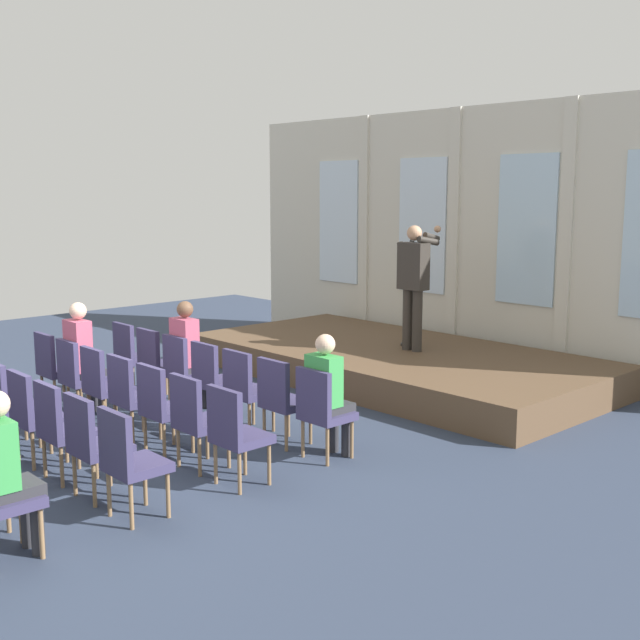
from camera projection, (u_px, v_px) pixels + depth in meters
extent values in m
plane|color=#2D384C|center=(61.00, 457.00, 8.03)|extent=(17.89, 17.89, 0.00)
cube|color=beige|center=(474.00, 236.00, 12.35)|extent=(9.82, 0.10, 3.95)
cube|color=silver|center=(339.00, 222.00, 14.41)|extent=(0.97, 0.04, 2.19)
cube|color=beige|center=(364.00, 230.00, 13.98)|extent=(0.20, 0.08, 3.95)
cube|color=silver|center=(422.00, 226.00, 13.00)|extent=(0.97, 0.04, 2.19)
cube|color=beige|center=(453.00, 235.00, 12.56)|extent=(0.20, 0.08, 3.95)
cube|color=silver|center=(527.00, 230.00, 11.58)|extent=(0.97, 0.04, 2.19)
cube|color=beige|center=(566.00, 241.00, 11.15)|extent=(0.20, 0.08, 3.95)
cube|color=brown|center=(395.00, 363.00, 11.43)|extent=(6.02, 2.99, 0.43)
cylinder|color=#332D28|center=(407.00, 319.00, 11.24)|extent=(0.14, 0.14, 0.87)
cylinder|color=#332D28|center=(417.00, 321.00, 11.11)|extent=(0.14, 0.14, 0.87)
cube|color=#332D28|center=(413.00, 266.00, 11.05)|extent=(0.42, 0.22, 0.65)
cube|color=#26663F|center=(419.00, 260.00, 11.12)|extent=(0.06, 0.01, 0.39)
sphere|color=tan|center=(414.00, 233.00, 10.98)|extent=(0.21, 0.21, 0.21)
cylinder|color=#332D28|center=(404.00, 257.00, 11.26)|extent=(0.09, 0.28, 0.45)
cylinder|color=#332D28|center=(428.00, 241.00, 10.97)|extent=(0.15, 0.36, 0.15)
cylinder|color=#332D28|center=(431.00, 237.00, 11.09)|extent=(0.11, 0.34, 0.15)
sphere|color=tan|center=(438.00, 229.00, 11.33)|extent=(0.10, 0.10, 0.10)
cylinder|color=black|center=(410.00, 344.00, 11.61)|extent=(0.28, 0.28, 0.03)
cylinder|color=black|center=(411.00, 294.00, 11.49)|extent=(0.02, 0.02, 1.45)
sphere|color=#262626|center=(412.00, 241.00, 11.36)|extent=(0.07, 0.07, 0.07)
cylinder|color=olive|center=(156.00, 377.00, 10.64)|extent=(0.04, 0.04, 0.40)
cylinder|color=olive|center=(142.00, 372.00, 10.90)|extent=(0.04, 0.04, 0.40)
cylinder|color=olive|center=(133.00, 381.00, 10.41)|extent=(0.04, 0.04, 0.40)
cylinder|color=olive|center=(120.00, 376.00, 10.67)|extent=(0.04, 0.04, 0.40)
cube|color=#383356|center=(137.00, 359.00, 10.62)|extent=(0.46, 0.44, 0.08)
cube|color=#383356|center=(124.00, 341.00, 10.45)|extent=(0.46, 0.06, 0.46)
cylinder|color=olive|center=(181.00, 385.00, 10.20)|extent=(0.04, 0.04, 0.40)
cylinder|color=olive|center=(166.00, 380.00, 10.46)|extent=(0.04, 0.04, 0.40)
cylinder|color=olive|center=(158.00, 389.00, 9.97)|extent=(0.04, 0.04, 0.40)
cylinder|color=olive|center=(144.00, 384.00, 10.23)|extent=(0.04, 0.04, 0.40)
cube|color=#383356|center=(162.00, 366.00, 10.17)|extent=(0.46, 0.44, 0.08)
cube|color=#383356|center=(148.00, 348.00, 10.00)|extent=(0.46, 0.06, 0.46)
cylinder|color=olive|center=(209.00, 394.00, 9.75)|extent=(0.04, 0.04, 0.40)
cylinder|color=olive|center=(193.00, 388.00, 10.01)|extent=(0.04, 0.04, 0.40)
cylinder|color=olive|center=(186.00, 398.00, 9.53)|extent=(0.04, 0.04, 0.40)
cylinder|color=olive|center=(170.00, 393.00, 9.78)|extent=(0.04, 0.04, 0.40)
cube|color=#383356|center=(189.00, 374.00, 9.73)|extent=(0.46, 0.44, 0.08)
cube|color=#383356|center=(175.00, 355.00, 9.56)|extent=(0.46, 0.06, 0.46)
cylinder|color=#2D2D33|center=(197.00, 388.00, 9.95)|extent=(0.10, 0.10, 0.44)
cylinder|color=#2D2D33|center=(206.00, 391.00, 9.82)|extent=(0.10, 0.10, 0.44)
cube|color=#2D2D33|center=(193.00, 369.00, 9.76)|extent=(0.34, 0.36, 0.12)
cube|color=#B24C66|center=(185.00, 342.00, 9.63)|extent=(0.36, 0.20, 0.58)
sphere|color=brown|center=(185.00, 309.00, 9.58)|extent=(0.20, 0.20, 0.20)
cylinder|color=olive|center=(240.00, 403.00, 9.31)|extent=(0.04, 0.04, 0.40)
cylinder|color=olive|center=(222.00, 398.00, 9.57)|extent=(0.04, 0.04, 0.40)
cylinder|color=olive|center=(216.00, 409.00, 9.08)|extent=(0.04, 0.04, 0.40)
cylinder|color=olive|center=(198.00, 403.00, 9.34)|extent=(0.04, 0.04, 0.40)
cube|color=#383356|center=(219.00, 383.00, 9.29)|extent=(0.46, 0.44, 0.08)
cube|color=#383356|center=(205.00, 363.00, 9.11)|extent=(0.46, 0.06, 0.46)
cylinder|color=olive|center=(273.00, 414.00, 8.87)|extent=(0.04, 0.04, 0.40)
cylinder|color=olive|center=(253.00, 408.00, 9.12)|extent=(0.04, 0.04, 0.40)
cylinder|color=olive|center=(249.00, 420.00, 8.64)|extent=(0.04, 0.04, 0.40)
cylinder|color=olive|center=(230.00, 413.00, 8.90)|extent=(0.04, 0.04, 0.40)
cube|color=#383356|center=(251.00, 393.00, 8.84)|extent=(0.46, 0.44, 0.08)
cube|color=#383356|center=(237.00, 372.00, 8.67)|extent=(0.46, 0.06, 0.46)
cylinder|color=olive|center=(311.00, 426.00, 8.42)|extent=(0.04, 0.04, 0.40)
cylinder|color=olive|center=(288.00, 419.00, 8.68)|extent=(0.04, 0.04, 0.40)
cylinder|color=olive|center=(286.00, 432.00, 8.19)|extent=(0.04, 0.04, 0.40)
cylinder|color=olive|center=(264.00, 425.00, 8.45)|extent=(0.04, 0.04, 0.40)
cube|color=#383356|center=(287.00, 404.00, 8.40)|extent=(0.46, 0.44, 0.08)
cube|color=#383356|center=(273.00, 382.00, 8.22)|extent=(0.46, 0.06, 0.46)
cylinder|color=olive|center=(352.00, 439.00, 7.98)|extent=(0.04, 0.04, 0.40)
cylinder|color=olive|center=(327.00, 431.00, 8.24)|extent=(0.04, 0.04, 0.40)
cylinder|color=olive|center=(327.00, 446.00, 7.75)|extent=(0.04, 0.04, 0.40)
cylinder|color=olive|center=(303.00, 438.00, 8.01)|extent=(0.04, 0.04, 0.40)
cube|color=#383356|center=(327.00, 416.00, 7.95)|extent=(0.46, 0.44, 0.08)
cube|color=#383356|center=(313.00, 393.00, 7.78)|extent=(0.46, 0.06, 0.46)
cylinder|color=#2D2D33|center=(334.00, 431.00, 8.17)|extent=(0.10, 0.10, 0.44)
cylinder|color=#2D2D33|center=(346.00, 435.00, 8.04)|extent=(0.10, 0.10, 0.44)
cube|color=#2D2D33|center=(332.00, 409.00, 7.98)|extent=(0.34, 0.36, 0.12)
cube|color=green|center=(324.00, 380.00, 7.86)|extent=(0.36, 0.20, 0.51)
sphere|color=beige|center=(325.00, 344.00, 7.81)|extent=(0.20, 0.20, 0.20)
cylinder|color=olive|center=(81.00, 390.00, 9.92)|extent=(0.04, 0.04, 0.40)
cylinder|color=olive|center=(68.00, 385.00, 10.18)|extent=(0.04, 0.04, 0.40)
cylinder|color=olive|center=(55.00, 395.00, 9.69)|extent=(0.04, 0.04, 0.40)
cylinder|color=olive|center=(42.00, 390.00, 9.95)|extent=(0.04, 0.04, 0.40)
cube|color=#383356|center=(61.00, 371.00, 9.89)|extent=(0.46, 0.44, 0.08)
cube|color=#383356|center=(45.00, 352.00, 9.72)|extent=(0.46, 0.06, 0.46)
cylinder|color=olive|center=(105.00, 400.00, 9.47)|extent=(0.04, 0.04, 0.40)
cylinder|color=olive|center=(91.00, 394.00, 9.73)|extent=(0.04, 0.04, 0.40)
cylinder|color=olive|center=(78.00, 405.00, 9.24)|extent=(0.04, 0.04, 0.40)
cylinder|color=olive|center=(65.00, 399.00, 9.50)|extent=(0.04, 0.04, 0.40)
cube|color=#383356|center=(84.00, 380.00, 9.45)|extent=(0.46, 0.44, 0.08)
cube|color=#383356|center=(68.00, 360.00, 9.28)|extent=(0.46, 0.06, 0.46)
cylinder|color=#2D2D33|center=(95.00, 394.00, 9.67)|extent=(0.10, 0.10, 0.44)
cylinder|color=#2D2D33|center=(102.00, 396.00, 9.54)|extent=(0.10, 0.10, 0.44)
cube|color=#2D2D33|center=(88.00, 374.00, 9.48)|extent=(0.34, 0.36, 0.12)
cube|color=#B24C66|center=(78.00, 346.00, 9.35)|extent=(0.36, 0.20, 0.61)
sphere|color=beige|center=(78.00, 311.00, 9.29)|extent=(0.20, 0.20, 0.20)
cylinder|color=olive|center=(131.00, 410.00, 9.03)|extent=(0.04, 0.04, 0.40)
cylinder|color=olive|center=(116.00, 404.00, 9.29)|extent=(0.04, 0.04, 0.40)
cylinder|color=olive|center=(104.00, 416.00, 8.80)|extent=(0.04, 0.04, 0.40)
cylinder|color=olive|center=(89.00, 409.00, 9.06)|extent=(0.04, 0.04, 0.40)
cube|color=#383356|center=(109.00, 389.00, 9.00)|extent=(0.46, 0.44, 0.08)
cube|color=#383356|center=(93.00, 369.00, 8.83)|extent=(0.46, 0.06, 0.46)
cylinder|color=olive|center=(160.00, 421.00, 8.58)|extent=(0.04, 0.04, 0.40)
cylinder|color=olive|center=(143.00, 415.00, 8.84)|extent=(0.04, 0.04, 0.40)
cylinder|color=olive|center=(133.00, 428.00, 8.35)|extent=(0.04, 0.04, 0.40)
cylinder|color=olive|center=(116.00, 421.00, 8.61)|extent=(0.04, 0.04, 0.40)
cube|color=#383356|center=(137.00, 400.00, 8.56)|extent=(0.46, 0.44, 0.08)
cube|color=#383356|center=(120.00, 378.00, 8.39)|extent=(0.46, 0.06, 0.46)
cylinder|color=olive|center=(193.00, 434.00, 8.14)|extent=(0.04, 0.04, 0.40)
cylinder|color=olive|center=(173.00, 426.00, 8.40)|extent=(0.04, 0.04, 0.40)
cylinder|color=olive|center=(164.00, 441.00, 7.91)|extent=(0.04, 0.04, 0.40)
cylinder|color=olive|center=(145.00, 433.00, 8.17)|extent=(0.04, 0.04, 0.40)
cube|color=#383356|center=(168.00, 411.00, 8.11)|extent=(0.46, 0.44, 0.08)
cube|color=#383356|center=(151.00, 389.00, 7.94)|extent=(0.46, 0.06, 0.46)
cylinder|color=olive|center=(229.00, 448.00, 7.69)|extent=(0.04, 0.04, 0.40)
cylinder|color=olive|center=(207.00, 440.00, 7.95)|extent=(0.04, 0.04, 0.40)
cylinder|color=olive|center=(200.00, 456.00, 7.46)|extent=(0.04, 0.04, 0.40)
cylinder|color=olive|center=(178.00, 447.00, 7.72)|extent=(0.04, 0.04, 0.40)
cube|color=#383356|center=(203.00, 424.00, 7.67)|extent=(0.46, 0.44, 0.08)
cube|color=#383356|center=(186.00, 400.00, 7.50)|extent=(0.46, 0.06, 0.46)
cylinder|color=olive|center=(269.00, 464.00, 7.25)|extent=(0.04, 0.04, 0.40)
cylinder|color=olive|center=(245.00, 455.00, 7.51)|extent=(0.04, 0.04, 0.40)
cylinder|color=olive|center=(239.00, 473.00, 7.02)|extent=(0.04, 0.04, 0.40)
cylinder|color=olive|center=(216.00, 463.00, 7.28)|extent=(0.04, 0.04, 0.40)
cube|color=#383356|center=(242.00, 438.00, 7.23)|extent=(0.46, 0.44, 0.08)
cube|color=#383356|center=(224.00, 414.00, 7.05)|extent=(0.46, 0.06, 0.46)
cylinder|color=olive|center=(16.00, 417.00, 8.74)|extent=(0.04, 0.04, 0.40)
cylinder|color=olive|center=(3.00, 411.00, 9.00)|extent=(0.04, 0.04, 0.40)
cylinder|color=olive|center=(40.00, 429.00, 8.30)|extent=(0.04, 0.04, 0.40)
cylinder|color=olive|center=(26.00, 422.00, 8.56)|extent=(0.04, 0.04, 0.40)
cylinder|color=olive|center=(8.00, 436.00, 8.07)|extent=(0.04, 0.04, 0.40)
cube|color=#383356|center=(15.00, 407.00, 8.28)|extent=(0.46, 0.44, 0.08)
cylinder|color=olive|center=(66.00, 443.00, 7.86)|extent=(0.04, 0.04, 0.40)
cylinder|color=olive|center=(51.00, 435.00, 8.12)|extent=(0.04, 0.04, 0.40)
cylinder|color=olive|center=(33.00, 450.00, 7.63)|extent=(0.04, 0.04, 0.40)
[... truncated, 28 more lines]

